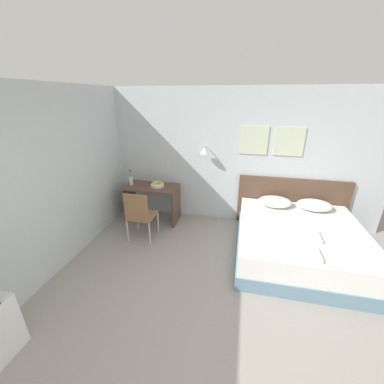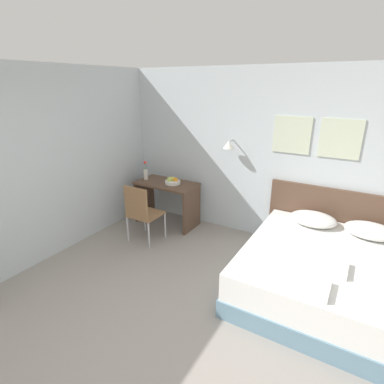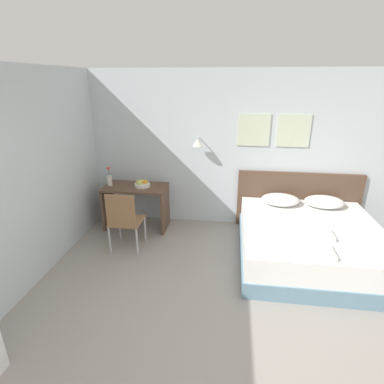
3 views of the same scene
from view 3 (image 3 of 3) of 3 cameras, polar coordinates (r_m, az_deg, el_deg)
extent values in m
plane|color=gray|center=(3.25, 5.46, -29.05)|extent=(24.00, 24.00, 0.00)
cube|color=silver|center=(5.18, 7.45, 7.69)|extent=(5.63, 0.06, 2.65)
cube|color=beige|center=(5.09, 11.66, 11.50)|extent=(0.52, 0.02, 0.52)
cube|color=beige|center=(5.17, 18.77, 10.99)|extent=(0.52, 0.02, 0.52)
cylinder|color=#B2B2B7|center=(5.06, 1.22, 10.15)|extent=(0.02, 0.16, 0.02)
cone|color=white|center=(4.98, 1.10, 9.40)|extent=(0.17, 0.17, 0.12)
cube|color=#66899E|center=(4.76, 21.17, -10.67)|extent=(1.94, 2.01, 0.22)
cube|color=white|center=(4.63, 21.61, -7.75)|extent=(1.90, 1.97, 0.33)
cube|color=brown|center=(5.49, 19.44, -1.56)|extent=(2.06, 0.06, 1.01)
ellipsoid|color=white|center=(5.10, 16.46, -1.40)|extent=(0.61, 0.46, 0.17)
ellipsoid|color=white|center=(5.26, 23.88, -1.71)|extent=(0.61, 0.46, 0.17)
cube|color=white|center=(4.29, 22.91, -7.35)|extent=(0.35, 0.31, 0.06)
cube|color=white|center=(3.88, 23.10, -10.41)|extent=(0.31, 0.32, 0.06)
cube|color=brown|center=(5.19, -10.79, 0.91)|extent=(1.07, 0.58, 0.03)
cube|color=brown|center=(5.51, -15.61, -2.62)|extent=(0.04, 0.53, 0.73)
cube|color=brown|center=(5.20, -5.12, -3.32)|extent=(0.04, 0.53, 0.73)
cube|color=#8E6642|center=(4.71, -12.30, -5.40)|extent=(0.46, 0.46, 0.02)
cube|color=#8E6642|center=(4.42, -13.48, -3.59)|extent=(0.43, 0.03, 0.50)
cylinder|color=#B7B7BC|center=(5.06, -13.59, -6.47)|extent=(0.03, 0.03, 0.43)
cylinder|color=#B7B7BC|center=(4.93, -8.94, -6.88)|extent=(0.03, 0.03, 0.43)
cylinder|color=#B7B7BC|center=(4.72, -15.41, -8.76)|extent=(0.03, 0.03, 0.43)
cylinder|color=#B7B7BC|center=(4.58, -10.44, -9.29)|extent=(0.03, 0.03, 0.43)
cylinder|color=silver|center=(5.14, -9.45, 1.33)|extent=(0.26, 0.26, 0.05)
sphere|color=orange|center=(5.13, -8.89, 1.85)|extent=(0.08, 0.08, 0.08)
ellipsoid|color=yellow|center=(5.17, -9.76, 1.95)|extent=(0.18, 0.13, 0.06)
sphere|color=#B2C156|center=(5.11, -10.03, 1.77)|extent=(0.09, 0.09, 0.09)
cylinder|color=silver|center=(5.29, -15.41, 2.07)|extent=(0.08, 0.08, 0.17)
cylinder|color=#3D7538|center=(5.25, -15.57, 3.67)|extent=(0.01, 0.01, 0.14)
sphere|color=#DB3838|center=(5.23, -15.64, 4.41)|extent=(0.06, 0.06, 0.06)
camera|label=1|loc=(0.46, 30.77, 16.99)|focal=22.00mm
camera|label=2|loc=(1.43, 72.81, 2.96)|focal=28.00mm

